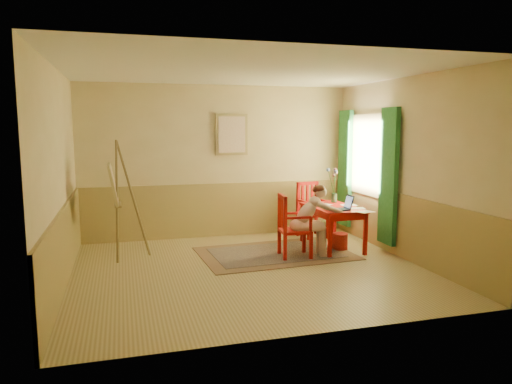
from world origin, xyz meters
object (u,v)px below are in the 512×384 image
object	(u,v)px
figure	(311,217)
easel	(116,189)
chair_left	(292,226)
laptop	(342,207)
table	(333,212)
chair_back	(311,210)

from	to	relation	value
figure	easel	bearing A→B (deg)	165.22
easel	chair_left	bearing A→B (deg)	-15.60
laptop	easel	world-z (taller)	easel
chair_left	easel	xyz separation A→B (m)	(-2.63, 0.73, 0.60)
laptop	easel	xyz separation A→B (m)	(-3.48, 0.72, 0.33)
table	chair_left	world-z (taller)	chair_left
table	chair_left	distance (m)	0.93
table	laptop	distance (m)	0.37
chair_left	chair_back	world-z (taller)	chair_back
figure	easel	size ratio (longest dim) A/B	0.62
figure	table	bearing A→B (deg)	35.61
chair_back	easel	size ratio (longest dim) A/B	0.55
chair_back	laptop	distance (m)	1.28
chair_left	laptop	bearing A→B (deg)	0.64
chair_left	laptop	distance (m)	0.89
chair_left	laptop	xyz separation A→B (m)	(0.85, 0.01, 0.27)
table	chair_left	bearing A→B (deg)	-157.45
chair_back	figure	size ratio (longest dim) A/B	0.89
table	laptop	xyz separation A→B (m)	(-0.00, -0.35, 0.14)
chair_back	chair_left	bearing A→B (deg)	-123.90
table	chair_back	world-z (taller)	chair_back
laptop	easel	size ratio (longest dim) A/B	0.21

